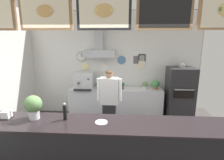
# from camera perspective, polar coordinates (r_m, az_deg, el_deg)

# --- Properties ---
(back_wall_assembly) EXTENTS (5.04, 2.82, 3.08)m
(back_wall_assembly) POSITION_cam_1_polar(r_m,az_deg,el_deg) (5.24, 0.23, 5.86)
(back_wall_assembly) COLOR gray
(back_wall_assembly) RESTS_ON ground_plane
(service_counter) EXTENTS (4.26, 0.66, 1.07)m
(service_counter) POSITION_cam_1_polar(r_m,az_deg,el_deg) (3.04, -2.57, -22.55)
(service_counter) COLOR black
(service_counter) RESTS_ON ground_plane
(back_prep_counter) EXTENTS (2.66, 0.54, 0.90)m
(back_prep_counter) POSITION_cam_1_polar(r_m,az_deg,el_deg) (5.31, 1.13, -7.45)
(back_prep_counter) COLOR silver
(back_prep_counter) RESTS_ON ground_plane
(pizza_oven) EXTENTS (0.70, 0.68, 1.64)m
(pizza_oven) POSITION_cam_1_polar(r_m,az_deg,el_deg) (5.32, 20.68, -4.48)
(pizza_oven) COLOR #232326
(pizza_oven) RESTS_ON ground_plane
(shop_worker) EXTENTS (0.55, 0.23, 1.63)m
(shop_worker) POSITION_cam_1_polar(r_m,az_deg,el_deg) (4.06, -0.87, -7.54)
(shop_worker) COLOR #232328
(shop_worker) RESTS_ON ground_plane
(espresso_machine) EXTENTS (0.54, 0.53, 0.46)m
(espresso_machine) POSITION_cam_1_polar(r_m,az_deg,el_deg) (5.20, -8.83, -0.17)
(espresso_machine) COLOR silver
(espresso_machine) RESTS_ON back_prep_counter
(potted_thyme) EXTENTS (0.15, 0.15, 0.21)m
(potted_thyme) POSITION_cam_1_polar(r_m,az_deg,el_deg) (5.15, 10.43, -1.51)
(potted_thyme) COLOR beige
(potted_thyme) RESTS_ON back_prep_counter
(potted_basil) EXTENTS (0.14, 0.14, 0.19)m
(potted_basil) POSITION_cam_1_polar(r_m,az_deg,el_deg) (5.10, 3.24, -1.68)
(potted_basil) COLOR #4C4C51
(potted_basil) RESTS_ON back_prep_counter
(potted_sage) EXTENTS (0.17, 0.17, 0.20)m
(potted_sage) POSITION_cam_1_polar(r_m,az_deg,el_deg) (5.18, -4.25, -1.40)
(potted_sage) COLOR #4C4C51
(potted_sage) RESTS_ON back_prep_counter
(potted_rosemary) EXTENTS (0.24, 0.24, 0.26)m
(potted_rosemary) POSITION_cam_1_polar(r_m,az_deg,el_deg) (5.21, 13.59, -1.30)
(potted_rosemary) COLOR #9E563D
(potted_rosemary) RESTS_ON back_prep_counter
(basil_vase) EXTENTS (0.27, 0.27, 0.38)m
(basil_vase) POSITION_cam_1_polar(r_m,az_deg,el_deg) (3.07, -23.76, -7.66)
(basil_vase) COLOR silver
(basil_vase) RESTS_ON service_counter
(pepper_grinder) EXTENTS (0.06, 0.06, 0.28)m
(pepper_grinder) POSITION_cam_1_polar(r_m,az_deg,el_deg) (2.90, -14.81, -9.64)
(pepper_grinder) COLOR black
(pepper_grinder) RESTS_ON service_counter
(condiment_plate) EXTENTS (0.19, 0.19, 0.01)m
(condiment_plate) POSITION_cam_1_polar(r_m,az_deg,el_deg) (2.77, -3.43, -13.27)
(condiment_plate) COLOR white
(condiment_plate) RESTS_ON service_counter
(napkin_holder) EXTENTS (0.15, 0.15, 0.14)m
(napkin_holder) POSITION_cam_1_polar(r_m,az_deg,el_deg) (3.34, -30.54, -9.53)
(napkin_holder) COLOR #262628
(napkin_holder) RESTS_ON service_counter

